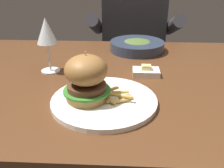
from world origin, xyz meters
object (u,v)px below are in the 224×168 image
soup_bowl (137,46)px  diner_person (132,57)px  burger_sandwich (86,78)px  wine_glass (46,33)px  butter_dish (146,72)px  main_plate (104,101)px

soup_bowl → diner_person: 0.46m
soup_bowl → burger_sandwich: bearing=-107.8°
burger_sandwich → soup_bowl: burger_sandwich is taller
wine_glass → butter_dish: bearing=-2.6°
main_plate → butter_dish: 0.24m
main_plate → butter_dish: (0.13, 0.20, 0.00)m
main_plate → butter_dish: bearing=57.6°
burger_sandwich → butter_dish: (0.17, 0.20, -0.06)m
burger_sandwich → butter_dish: burger_sandwich is taller
main_plate → butter_dish: size_ratio=3.17×
burger_sandwich → wine_glass: size_ratio=0.71×
wine_glass → butter_dish: 0.36m
butter_dish → diner_person: bearing=92.0°
butter_dish → soup_bowl: size_ratio=0.39×
burger_sandwich → diner_person: size_ratio=0.11×
soup_bowl → diner_person: bearing=90.5°
butter_dish → diner_person: (-0.02, 0.69, -0.19)m
butter_dish → burger_sandwich: bearing=-130.4°
butter_dish → wine_glass: bearing=177.4°
soup_bowl → diner_person: size_ratio=0.20×
wine_glass → butter_dish: (0.34, -0.02, -0.13)m
burger_sandwich → main_plate: bearing=3.0°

